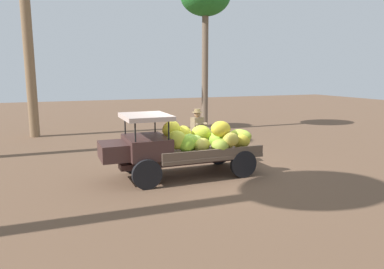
{
  "coord_description": "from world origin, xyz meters",
  "views": [
    {
      "loc": [
        3.95,
        9.58,
        2.93
      ],
      "look_at": [
        0.3,
        0.26,
        1.19
      ],
      "focal_mm": 33.16,
      "sensor_mm": 36.0,
      "label": 1
    }
  ],
  "objects": [
    {
      "name": "ground_plane",
      "position": [
        0.0,
        0.0,
        0.0
      ],
      "size": [
        60.0,
        60.0,
        0.0
      ],
      "primitive_type": "plane",
      "color": "brown"
    },
    {
      "name": "wooden_crate",
      "position": [
        -1.97,
        -0.64,
        0.19
      ],
      "size": [
        0.45,
        0.52,
        0.38
      ],
      "primitive_type": "cube",
      "rotation": [
        0.0,
        0.0,
        1.34
      ],
      "color": "olive",
      "rests_on": "ground"
    },
    {
      "name": "farmer",
      "position": [
        -0.52,
        -1.34,
        1.0
      ],
      "size": [
        0.54,
        0.5,
        1.75
      ],
      "rotation": [
        0.0,
        0.0,
        1.87
      ],
      "color": "#3B4548",
      "rests_on": "ground"
    },
    {
      "name": "truck",
      "position": [
        0.65,
        0.34,
        0.92
      ],
      "size": [
        4.51,
        1.88,
        1.83
      ],
      "rotation": [
        0.0,
        0.0,
        0.01
      ],
      "color": "#402825",
      "rests_on": "ground"
    }
  ]
}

